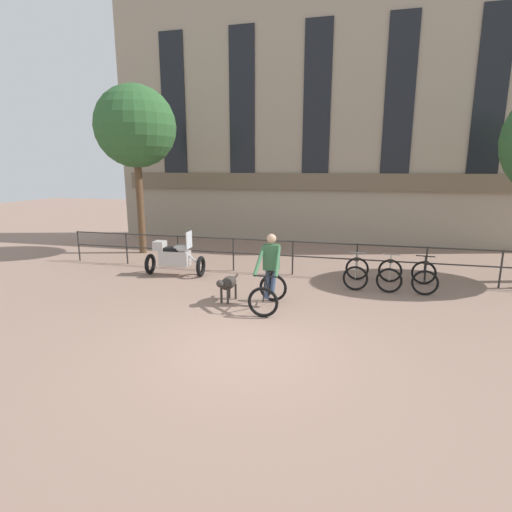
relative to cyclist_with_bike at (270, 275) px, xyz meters
name	(u,v)px	position (x,y,z in m)	size (l,w,h in m)	color
ground_plane	(246,347)	(0.06, -2.22, -0.76)	(60.00, 60.00, 0.00)	#8E7060
canal_railing	(293,252)	(0.06, 2.98, -0.05)	(15.05, 0.05, 1.05)	#2D2B28
building_facade	(317,115)	(0.06, 8.77, 4.55)	(18.00, 0.72, 10.67)	gray
cyclist_with_bike	(270,275)	(0.00, 0.00, 0.00)	(0.69, 1.18, 1.70)	black
dog	(228,284)	(-1.06, 0.10, -0.31)	(0.39, 1.00, 0.63)	#332D28
parked_motorcycle	(174,257)	(-3.37, 2.03, -0.20)	(1.77, 0.72, 1.35)	black
parked_bicycle_near_lamp	(356,272)	(1.94, 2.32, -0.41)	(0.70, 1.13, 0.86)	black
parked_bicycle_mid_left	(390,274)	(2.81, 2.32, -0.41)	(0.76, 1.17, 0.86)	black
parked_bicycle_mid_right	(424,277)	(3.69, 2.32, -0.41)	(0.78, 1.18, 0.86)	black
tree_canalside_left	(135,127)	(-6.00, 4.75, 3.83)	(2.90, 2.90, 6.06)	brown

